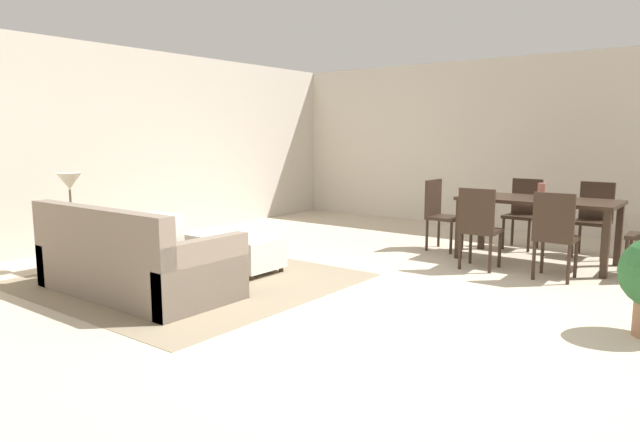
% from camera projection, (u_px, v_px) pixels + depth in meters
% --- Properties ---
extents(ground_plane, '(10.80, 10.80, 0.00)m').
position_uv_depth(ground_plane, '(367.00, 309.00, 4.90)').
color(ground_plane, beige).
extents(wall_back, '(9.00, 0.12, 2.70)m').
position_uv_depth(wall_back, '(545.00, 145.00, 8.63)').
color(wall_back, beige).
rests_on(wall_back, ground_plane).
extents(wall_left, '(0.12, 11.00, 2.70)m').
position_uv_depth(wall_left, '(112.00, 146.00, 7.79)').
color(wall_left, beige).
rests_on(wall_left, ground_plane).
extents(area_rug, '(3.00, 2.80, 0.01)m').
position_uv_depth(area_rug, '(189.00, 279.00, 5.91)').
color(area_rug, gray).
rests_on(area_rug, ground_plane).
extents(couch, '(1.99, 0.97, 0.86)m').
position_uv_depth(couch, '(134.00, 263.00, 5.36)').
color(couch, gray).
rests_on(couch, ground_plane).
extents(ottoman_table, '(1.19, 0.57, 0.39)m').
position_uv_depth(ottoman_table, '(231.00, 250.00, 6.35)').
color(ottoman_table, silver).
rests_on(ottoman_table, ground_plane).
extents(side_table, '(0.40, 0.40, 0.57)m').
position_uv_depth(side_table, '(73.00, 231.00, 6.22)').
color(side_table, olive).
rests_on(side_table, ground_plane).
extents(table_lamp, '(0.26, 0.26, 0.53)m').
position_uv_depth(table_lamp, '(69.00, 183.00, 6.14)').
color(table_lamp, brown).
rests_on(table_lamp, side_table).
extents(dining_table, '(1.75, 0.85, 0.76)m').
position_uv_depth(dining_table, '(538.00, 206.00, 6.65)').
color(dining_table, '#332319').
rests_on(dining_table, ground_plane).
extents(dining_chair_near_left, '(0.42, 0.42, 0.92)m').
position_uv_depth(dining_chair_near_left, '(479.00, 224.00, 6.28)').
color(dining_chair_near_left, '#332319').
rests_on(dining_chair_near_left, ground_plane).
extents(dining_chair_near_right, '(0.41, 0.41, 0.92)m').
position_uv_depth(dining_chair_near_right, '(555.00, 231.00, 5.81)').
color(dining_chair_near_right, '#332319').
rests_on(dining_chair_near_right, ground_plane).
extents(dining_chair_far_left, '(0.41, 0.41, 0.92)m').
position_uv_depth(dining_chair_far_left, '(524.00, 209.00, 7.53)').
color(dining_chair_far_left, '#332319').
rests_on(dining_chair_far_left, ground_plane).
extents(dining_chair_far_right, '(0.41, 0.41, 0.92)m').
position_uv_depth(dining_chair_far_right, '(594.00, 215.00, 7.02)').
color(dining_chair_far_right, '#332319').
rests_on(dining_chair_far_right, ground_plane).
extents(dining_chair_head_west, '(0.41, 0.41, 0.92)m').
position_uv_depth(dining_chair_head_west, '(440.00, 210.00, 7.41)').
color(dining_chair_head_west, '#332319').
rests_on(dining_chair_head_west, ground_plane).
extents(vase_centerpiece, '(0.09, 0.09, 0.18)m').
position_uv_depth(vase_centerpiece, '(542.00, 191.00, 6.59)').
color(vase_centerpiece, '#B26659').
rests_on(vase_centerpiece, dining_table).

